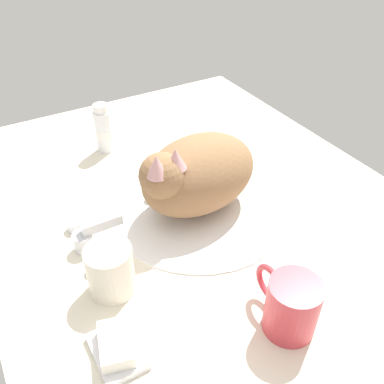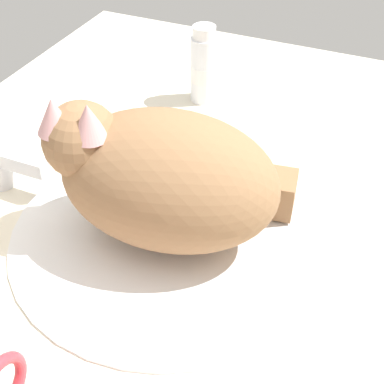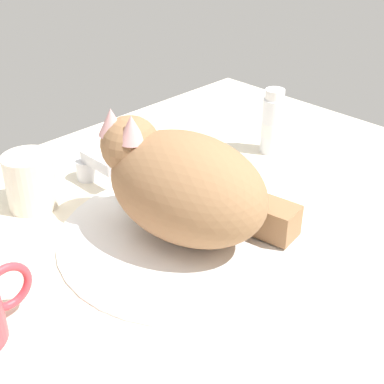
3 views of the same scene
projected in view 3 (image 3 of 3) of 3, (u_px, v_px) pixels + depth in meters
ground_plane at (187, 245)px, 79.14cm from camera, size 110.00×82.50×3.00cm
sink_basin at (187, 235)px, 78.18cm from camera, size 36.80×36.80×0.71cm
faucet at (90, 169)px, 91.05cm from camera, size 14.71×9.29×5.52cm
cat at (183, 184)px, 74.64cm from camera, size 20.69×26.37×17.02cm
rinse_cup at (30, 181)px, 83.29cm from camera, size 7.54×7.54×8.72cm
toothpaste_bottle at (273, 124)px, 98.89cm from camera, size 4.13×4.13×12.05cm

